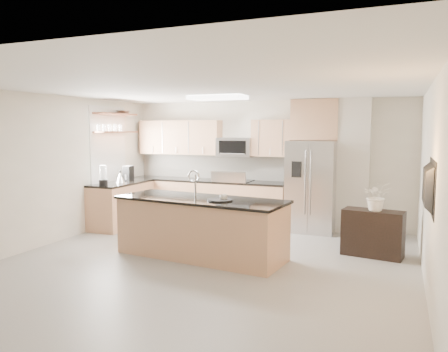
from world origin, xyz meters
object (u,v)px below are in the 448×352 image
at_px(microwave, 235,147).
at_px(coffee_maker, 128,174).
at_px(range, 233,202).
at_px(flower_vase, 377,189).
at_px(credenza, 373,233).
at_px(cup, 223,197).
at_px(island, 201,227).
at_px(kettle, 120,177).
at_px(bowl, 123,112).
at_px(television, 424,186).
at_px(blender, 103,177).
at_px(platter, 220,200).
at_px(refrigerator, 312,186).

xyz_separation_m(microwave, coffee_maker, (-2.09, -0.90, -0.56)).
xyz_separation_m(range, flower_vase, (2.94, -1.43, 0.61)).
relative_size(credenza, cup, 8.02).
bearing_deg(microwave, island, -81.38).
distance_m(kettle, coffee_maker, 0.39).
bearing_deg(microwave, kettle, -147.60).
bearing_deg(flower_vase, range, 153.99).
bearing_deg(credenza, coffee_maker, -178.17).
xyz_separation_m(cup, bowl, (-3.05, 1.84, 1.40)).
xyz_separation_m(kettle, television, (5.54, -1.96, 0.32)).
bearing_deg(blender, platter, -17.94).
bearing_deg(coffee_maker, island, -33.90).
xyz_separation_m(blender, kettle, (0.05, 0.48, -0.06)).
distance_m(refrigerator, flower_vase, 1.89).
distance_m(blender, flower_vase, 5.02).
relative_size(microwave, refrigerator, 0.43).
xyz_separation_m(refrigerator, bowl, (-3.91, -0.64, 1.49)).
xyz_separation_m(kettle, coffee_maker, (-0.07, 0.38, 0.04)).
relative_size(range, television, 1.06).
bearing_deg(bowl, platter, -31.93).
bearing_deg(kettle, television, -19.50).
xyz_separation_m(refrigerator, blender, (-3.73, -1.60, 0.20)).
xyz_separation_m(island, television, (3.12, -0.67, 0.88)).
height_order(island, cup, island).
xyz_separation_m(refrigerator, credenza, (1.23, -1.36, -0.52)).
bearing_deg(television, coffee_maker, 67.34).
height_order(cup, flower_vase, flower_vase).
height_order(microwave, credenza, microwave).
height_order(credenza, flower_vase, flower_vase).
distance_m(blender, bowl, 1.62).
xyz_separation_m(island, platter, (0.37, -0.11, 0.47)).
height_order(island, kettle, island).
bearing_deg(credenza, refrigerator, 141.18).
bearing_deg(credenza, microwave, 161.10).
height_order(range, blender, blender).
bearing_deg(platter, bowl, 148.07).
height_order(refrigerator, television, refrigerator).
relative_size(bowl, flower_vase, 0.50).
xyz_separation_m(range, coffee_maker, (-2.09, -0.78, 0.60)).
relative_size(island, kettle, 11.23).
relative_size(platter, flower_vase, 0.55).
bearing_deg(island, credenza, 28.94).
distance_m(microwave, kettle, 2.47).
bearing_deg(microwave, credenza, -27.91).
height_order(island, blender, island).
relative_size(range, kettle, 4.60).
height_order(range, credenza, range).
xyz_separation_m(microwave, television, (3.51, -3.24, -0.28)).
height_order(refrigerator, coffee_maker, refrigerator).
bearing_deg(range, flower_vase, -26.01).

